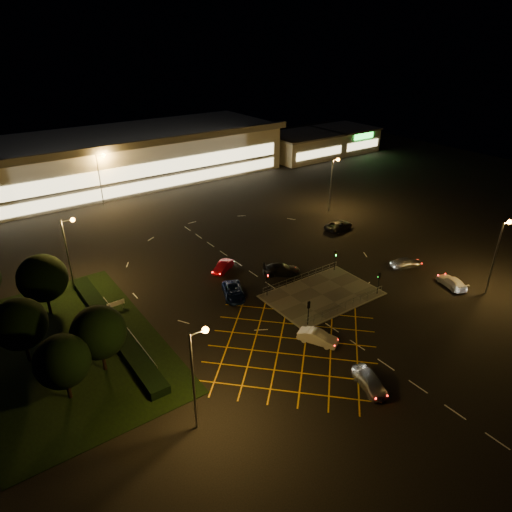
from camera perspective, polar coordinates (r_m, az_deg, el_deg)
ground at (r=60.42m, az=5.58°, el=-4.67°), size 180.00×180.00×0.00m
pedestrian_island at (r=60.32m, az=8.27°, el=-4.83°), size 14.00×9.00×0.12m
grass_verge at (r=54.77m, az=-22.33°, el=-10.43°), size 18.00×30.00×0.08m
hedge at (r=55.33m, az=-17.42°, el=-8.54°), size 2.00×26.00×1.00m
supermarket at (r=109.40m, az=-16.23°, el=11.83°), size 72.00×26.50×10.50m
retail_unit_a at (r=125.81m, az=5.75°, el=13.56°), size 18.80×14.80×6.35m
retail_unit_b at (r=136.59m, az=11.02°, el=14.26°), size 14.80×14.80×6.35m
streetlight_sw at (r=38.47m, az=-7.39°, el=-13.50°), size 1.78×0.56×10.03m
streetlight_se at (r=65.02m, az=28.11°, el=0.99°), size 1.78×0.56×10.03m
streetlight_nw at (r=62.68m, az=-22.30°, el=1.32°), size 1.78×0.56×10.03m
streetlight_ne at (r=86.67m, az=9.61°, el=9.67°), size 1.78×0.56×10.03m
streetlight_far_left at (r=93.41m, az=-18.81°, el=9.86°), size 1.78×0.56×10.03m
streetlight_far_right at (r=112.56m, az=0.96°, el=13.90°), size 1.78×0.56×10.03m
signal_sw at (r=53.12m, az=6.59°, el=-6.50°), size 0.28×0.30×3.15m
signal_se at (r=60.81m, az=15.13°, el=-2.75°), size 0.28×0.30×3.15m
signal_nw at (r=58.37m, az=1.42°, el=-3.05°), size 0.28×0.30×3.15m
signal_ne at (r=65.44m, az=9.89°, el=-0.01°), size 0.28×0.30×3.15m
tree_a at (r=45.61m, az=-23.07°, el=-12.03°), size 5.04×5.04×6.86m
tree_b at (r=51.95m, az=-27.44°, el=-7.55°), size 5.40×5.40×7.35m
tree_c at (r=59.13m, az=-25.13°, el=-2.52°), size 5.76×5.76×7.84m
tree_e at (r=47.60m, az=-19.08°, el=-9.03°), size 5.40×5.40×7.35m
car_near_silver at (r=46.79m, az=14.04°, el=-14.93°), size 3.19×5.00×1.59m
car_queue_white at (r=51.45m, az=7.72°, el=-10.02°), size 3.49×4.66×1.47m
car_left_blue at (r=59.16m, az=-2.85°, el=-4.45°), size 4.39×5.91×1.49m
car_far_dkgrey at (r=64.41m, az=3.21°, el=-1.68°), size 5.65×4.72×1.55m
car_right_silver at (r=69.62m, az=18.28°, el=-0.80°), size 4.92×3.47×1.56m
car_circ_red at (r=65.36m, az=-4.13°, el=-1.34°), size 4.36×3.42×1.39m
car_east_grey at (r=80.22m, az=10.30°, el=3.81°), size 5.71×3.05×1.53m
car_approach_white at (r=66.76m, az=23.28°, el=-3.00°), size 3.29×5.12×1.38m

